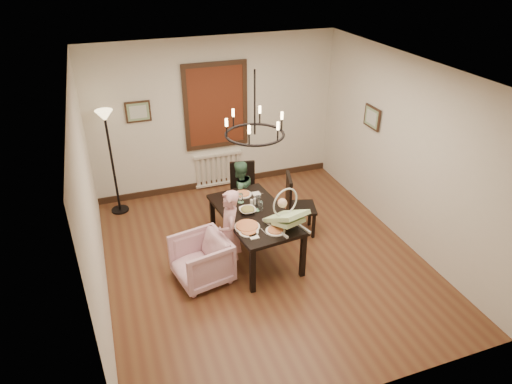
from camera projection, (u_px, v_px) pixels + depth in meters
room_shell at (255, 164)px, 6.46m from camera, size 4.51×5.00×2.81m
dining_table at (255, 217)px, 6.60m from camera, size 1.06×1.68×0.74m
chair_far at (244, 192)px, 7.66m from camera, size 0.49×0.49×0.95m
chair_right at (301, 204)px, 7.22m from camera, size 0.56×0.56×1.03m
armchair at (202, 260)px, 6.26m from camera, size 0.85×0.84×0.66m
elderly_woman at (230, 239)px, 6.35m from camera, size 0.32×0.43×1.06m
seated_man at (240, 198)px, 7.48m from camera, size 0.54×0.47×0.93m
baby_bouncer at (287, 215)px, 6.14m from camera, size 0.58×0.70×0.39m
salad_bowl at (248, 210)px, 6.55m from camera, size 0.29×0.29×0.07m
pizza_platter at (247, 226)px, 6.21m from camera, size 0.35×0.35×0.04m
drinking_glass at (260, 206)px, 6.59m from camera, size 0.07×0.07×0.15m
window_blinds at (216, 106)px, 8.08m from camera, size 1.00×0.03×1.40m
radiator at (218, 169)px, 8.71m from camera, size 0.92×0.12×0.62m
picture_back at (138, 112)px, 7.67m from camera, size 0.42×0.03×0.36m
picture_right at (372, 117)px, 7.42m from camera, size 0.03×0.42×0.36m
floor_lamp at (113, 164)px, 7.61m from camera, size 0.30×0.30×1.80m
chandelier at (255, 134)px, 5.98m from camera, size 0.80×0.80×0.04m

